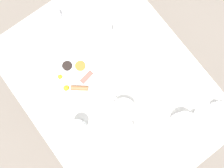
% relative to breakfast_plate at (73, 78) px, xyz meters
% --- Properties ---
extents(ground_plane, '(8.00, 8.00, 0.00)m').
position_rel_breakfast_plate_xyz_m(ground_plane, '(0.15, -0.16, -0.74)').
color(ground_plane, '#70665B').
extents(table, '(0.92, 1.22, 0.73)m').
position_rel_breakfast_plate_xyz_m(table, '(0.15, -0.16, -0.07)').
color(table, silver).
rests_on(table, ground_plane).
extents(breakfast_plate, '(0.27, 0.27, 0.04)m').
position_rel_breakfast_plate_xyz_m(breakfast_plate, '(0.00, 0.00, 0.00)').
color(breakfast_plate, white).
rests_on(breakfast_plate, table).
extents(teapot_near, '(0.13, 0.21, 0.11)m').
position_rel_breakfast_plate_xyz_m(teapot_near, '(0.11, -0.31, 0.04)').
color(teapot_near, white).
rests_on(teapot_near, table).
extents(teapot_far, '(0.21, 0.13, 0.11)m').
position_rel_breakfast_plate_xyz_m(teapot_far, '(0.31, -0.54, 0.04)').
color(teapot_far, white).
rests_on(teapot_far, table).
extents(teacup_with_saucer_left, '(0.15, 0.15, 0.06)m').
position_rel_breakfast_plate_xyz_m(teacup_with_saucer_left, '(0.12, 0.35, 0.02)').
color(teacup_with_saucer_left, white).
rests_on(teacup_with_saucer_left, table).
extents(water_glass_tall, '(0.08, 0.08, 0.11)m').
position_rel_breakfast_plate_xyz_m(water_glass_tall, '(-0.13, -0.23, 0.05)').
color(water_glass_tall, white).
rests_on(water_glass_tall, table).
extents(water_glass_short, '(0.08, 0.08, 0.10)m').
position_rel_breakfast_plate_xyz_m(water_glass_short, '(0.29, 0.11, 0.04)').
color(water_glass_short, white).
rests_on(water_glass_short, table).
extents(wine_glass_spare, '(0.08, 0.08, 0.11)m').
position_rel_breakfast_plate_xyz_m(wine_glass_spare, '(0.25, -0.10, 0.05)').
color(wine_glass_spare, white).
rests_on(wine_glass_spare, table).
extents(creamer_jug, '(0.08, 0.06, 0.05)m').
position_rel_breakfast_plate_xyz_m(creamer_jug, '(0.52, -0.59, 0.02)').
color(creamer_jug, white).
rests_on(creamer_jug, table).
extents(fork_by_plate, '(0.11, 0.14, 0.00)m').
position_rel_breakfast_plate_xyz_m(fork_by_plate, '(-0.10, 0.26, -0.01)').
color(fork_by_plate, silver).
rests_on(fork_by_plate, table).
extents(knife_by_plate, '(0.17, 0.16, 0.00)m').
position_rel_breakfast_plate_xyz_m(knife_by_plate, '(0.46, -0.31, -0.01)').
color(knife_by_plate, silver).
rests_on(knife_by_plate, table).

